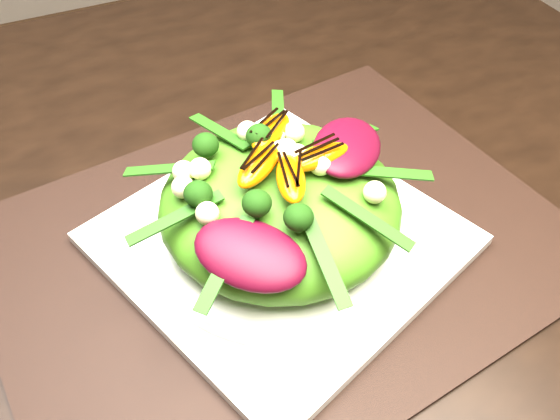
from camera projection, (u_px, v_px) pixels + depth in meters
name	position (u px, v px, depth m)	size (l,w,h in m)	color
placemat	(280.00, 244.00, 0.54)	(0.50, 0.38, 0.00)	black
plate_base	(280.00, 239.00, 0.53)	(0.27, 0.27, 0.01)	silver
salad_bowl	(280.00, 228.00, 0.52)	(0.23, 0.23, 0.02)	white
lettuce_mound	(280.00, 203.00, 0.50)	(0.21, 0.21, 0.07)	#3F7515
radicchio_leaf	(347.00, 147.00, 0.50)	(0.09, 0.06, 0.02)	#3C0614
orange_segment	(265.00, 145.00, 0.49)	(0.06, 0.02, 0.01)	#CA5903
broccoli_floret	(183.00, 163.00, 0.48)	(0.03, 0.03, 0.03)	black
macadamia_nut	(337.00, 186.00, 0.46)	(0.02, 0.02, 0.02)	beige
balsamic_drizzle	(265.00, 137.00, 0.49)	(0.04, 0.00, 0.00)	black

